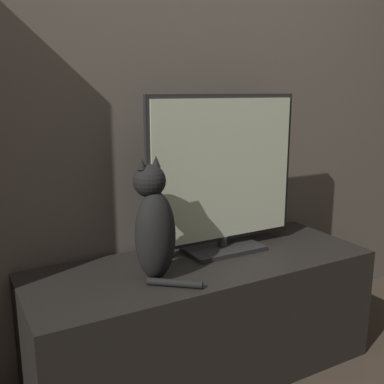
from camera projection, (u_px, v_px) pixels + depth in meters
The scene contains 4 objects.
wall_back at pixel (169, 79), 2.05m from camera, with size 4.80×0.05×2.60m.
tv_stand at pixel (203, 317), 2.00m from camera, with size 1.51×0.55×0.53m.
tv at pixel (223, 177), 2.01m from camera, with size 0.75×0.21×0.71m.
cat at pixel (154, 226), 1.73m from camera, with size 0.22×0.29×0.48m.
Camera 1 is at (-0.93, -0.67, 1.25)m, focal length 42.00 mm.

